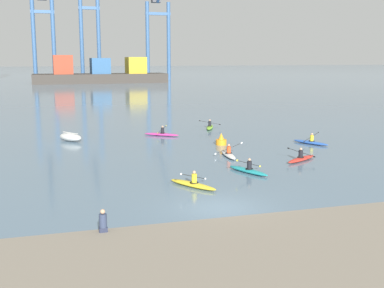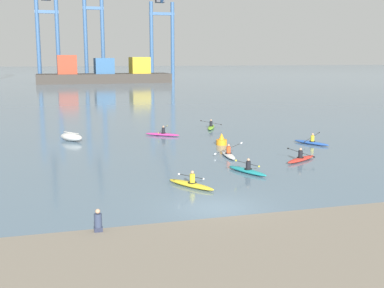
{
  "view_description": "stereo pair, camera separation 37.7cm",
  "coord_description": "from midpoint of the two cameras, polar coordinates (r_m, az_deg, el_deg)",
  "views": [
    {
      "loc": [
        -7.8,
        -21.55,
        7.2
      ],
      "look_at": [
        2.81,
        14.33,
        0.6
      ],
      "focal_mm": 46.04,
      "sensor_mm": 36.0,
      "label": 1
    },
    {
      "loc": [
        -7.44,
        -21.65,
        7.2
      ],
      "look_at": [
        2.81,
        14.33,
        0.6
      ],
      "focal_mm": 46.04,
      "sensor_mm": 36.0,
      "label": 2
    }
  ],
  "objects": [
    {
      "name": "kayak_blue",
      "position": [
        42.54,
        13.35,
        0.22
      ],
      "size": [
        2.04,
        3.32,
        0.97
      ],
      "color": "#2856B2",
      "rests_on": "ground"
    },
    {
      "name": "kayak_white",
      "position": [
        36.31,
        3.94,
        -1.18
      ],
      "size": [
        2.16,
        3.44,
        1.07
      ],
      "color": "silver",
      "rests_on": "ground"
    },
    {
      "name": "kayak_red",
      "position": [
        35.51,
        12.24,
        -1.64
      ],
      "size": [
        3.21,
        2.29,
        0.95
      ],
      "color": "red",
      "rests_on": "ground"
    },
    {
      "name": "kayak_teal",
      "position": [
        31.32,
        6.19,
        -3.02
      ],
      "size": [
        2.07,
        3.39,
        1.01
      ],
      "color": "teal",
      "rests_on": "ground"
    },
    {
      "name": "container_barge",
      "position": [
        144.28,
        -10.7,
        8.01
      ],
      "size": [
        37.32,
        10.65,
        7.84
      ],
      "color": "#38332D",
      "rests_on": "ground"
    },
    {
      "name": "gantry_crane_west_mid",
      "position": [
        153.58,
        -16.96,
        13.17
      ],
      "size": [
        6.76,
        20.09,
        34.61
      ],
      "color": "#335684",
      "rests_on": "ground"
    },
    {
      "name": "gantry_crane_east_mid",
      "position": [
        158.45,
        -11.84,
        13.48
      ],
      "size": [
        6.42,
        16.58,
        34.54
      ],
      "color": "#335684",
      "rests_on": "ground"
    },
    {
      "name": "gantry_crane_east",
      "position": [
        162.07,
        -3.99,
        13.46
      ],
      "size": [
        8.15,
        17.85,
        35.12
      ],
      "color": "#335684",
      "rests_on": "ground"
    },
    {
      "name": "capsized_dinghy",
      "position": [
        44.14,
        -14.13,
        0.77
      ],
      "size": [
        2.4,
        2.76,
        0.76
      ],
      "color": "beige",
      "rests_on": "ground"
    },
    {
      "name": "kayak_lime",
      "position": [
        50.53,
        1.87,
        2.01
      ],
      "size": [
        2.1,
        3.36,
        0.95
      ],
      "color": "#7ABC2D",
      "rests_on": "ground"
    },
    {
      "name": "ground_plane",
      "position": [
        24.01,
        2.84,
        -7.46
      ],
      "size": [
        800.0,
        800.0,
        0.0
      ],
      "primitive_type": "plane",
      "color": "slate"
    },
    {
      "name": "seated_onlooker",
      "position": [
        19.37,
        -10.83,
        -8.84
      ],
      "size": [
        0.32,
        0.3,
        0.9
      ],
      "color": "#23283D",
      "rests_on": "stone_quay"
    },
    {
      "name": "kayak_magenta",
      "position": [
        45.84,
        -3.77,
        1.16
      ],
      "size": [
        3.12,
        2.45,
        0.95
      ],
      "color": "#C13384",
      "rests_on": "ground"
    },
    {
      "name": "kayak_yellow",
      "position": [
        27.78,
        -0.27,
        -4.65
      ],
      "size": [
        2.26,
        3.23,
        1.01
      ],
      "color": "yellow",
      "rests_on": "ground"
    },
    {
      "name": "channel_buoy",
      "position": [
        41.08,
        3.14,
        0.4
      ],
      "size": [
        0.9,
        0.9,
        1.0
      ],
      "color": "orange",
      "rests_on": "ground"
    }
  ]
}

